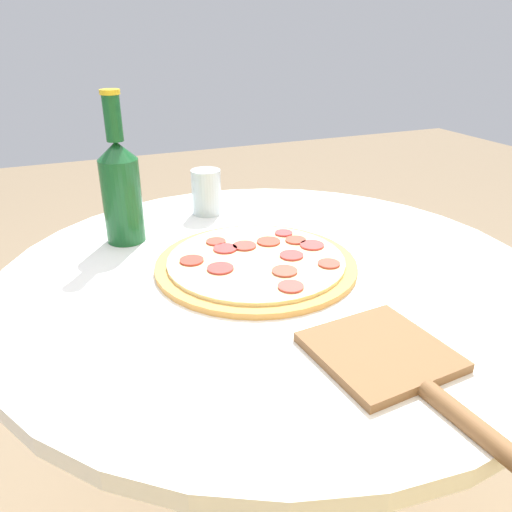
{
  "coord_description": "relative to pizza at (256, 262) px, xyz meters",
  "views": [
    {
      "loc": [
        0.31,
        0.67,
        1.1
      ],
      "look_at": [
        0.02,
        -0.02,
        0.76
      ],
      "focal_mm": 35.0,
      "sensor_mm": 36.0,
      "label": 1
    }
  ],
  "objects": [
    {
      "name": "drinking_glass",
      "position": [
        -0.0,
        -0.28,
        0.04
      ],
      "size": [
        0.06,
        0.06,
        0.09
      ],
      "color": "#ADBCC6",
      "rests_on": "table"
    },
    {
      "name": "beer_bottle",
      "position": [
        0.18,
        -0.2,
        0.09
      ],
      "size": [
        0.07,
        0.07,
        0.27
      ],
      "color": "#144C23",
      "rests_on": "table"
    },
    {
      "name": "pizza_paddle",
      "position": [
        -0.04,
        0.31,
        -0.0
      ],
      "size": [
        0.16,
        0.29,
        0.02
      ],
      "rotation": [
        0.0,
        0.0,
        1.65
      ],
      "color": "brown",
      "rests_on": "table"
    },
    {
      "name": "table",
      "position": [
        -0.02,
        0.02,
        -0.17
      ],
      "size": [
        0.88,
        0.88,
        0.74
      ],
      "color": "white",
      "rests_on": "ground_plane"
    },
    {
      "name": "pizza",
      "position": [
        0.0,
        0.0,
        0.0
      ],
      "size": [
        0.33,
        0.33,
        0.02
      ],
      "color": "#C68E47",
      "rests_on": "table"
    }
  ]
}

